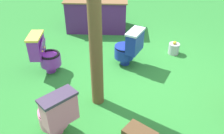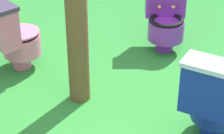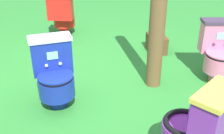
{
  "view_description": "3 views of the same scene",
  "coord_description": "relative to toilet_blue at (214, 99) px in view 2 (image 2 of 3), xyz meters",
  "views": [
    {
      "loc": [
        -0.69,
        -3.32,
        2.45
      ],
      "look_at": [
        -0.43,
        -0.17,
        0.38
      ],
      "focal_mm": 38.11,
      "sensor_mm": 36.0,
      "label": 1
    },
    {
      "loc": [
        2.5,
        -0.43,
        2.2
      ],
      "look_at": [
        -0.4,
        -0.25,
        0.47
      ],
      "focal_mm": 69.7,
      "sensor_mm": 36.0,
      "label": 2
    },
    {
      "loc": [
        -2.12,
        2.08,
        1.71
      ],
      "look_at": [
        -0.43,
        -0.03,
        0.35
      ],
      "focal_mm": 44.39,
      "sensor_mm": 36.0,
      "label": 3
    }
  ],
  "objects": [
    {
      "name": "toilet_blue",
      "position": [
        0.0,
        0.0,
        0.0
      ],
      "size": [
        0.63,
        0.6,
        0.73
      ],
      "rotation": [
        0.0,
        0.0,
        1.0
      ],
      "color": "#192D9E",
      "rests_on": "ground"
    },
    {
      "name": "toilet_pink",
      "position": [
        -1.13,
        -1.62,
        0.0
      ],
      "size": [
        0.62,
        0.64,
        0.73
      ],
      "rotation": [
        0.0,
        0.0,
        0.67
      ],
      "color": "pink",
      "rests_on": "ground"
    },
    {
      "name": "toilet_purple",
      "position": [
        -1.51,
        -0.1,
        0.0
      ],
      "size": [
        0.52,
        0.45,
        0.73
      ],
      "rotation": [
        0.0,
        0.0,
        4.64
      ],
      "color": "purple",
      "rests_on": "ground"
    }
  ]
}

